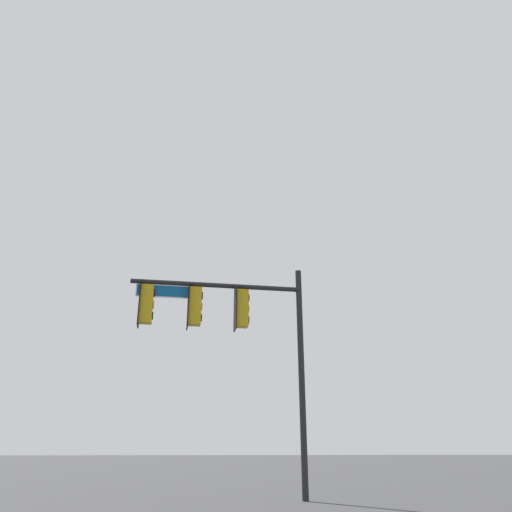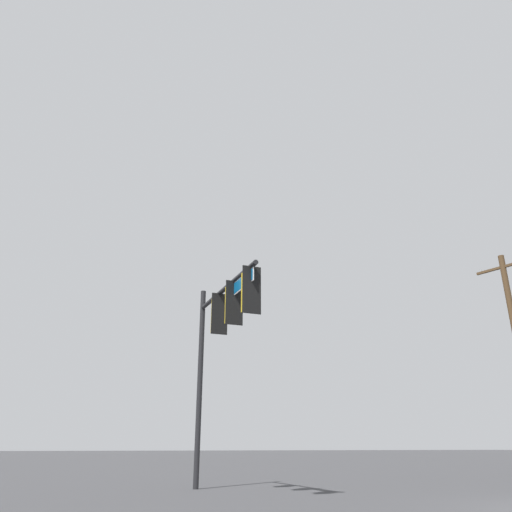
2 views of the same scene
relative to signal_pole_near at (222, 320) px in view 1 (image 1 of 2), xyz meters
The scene contains 1 object.
signal_pole_near is the anchor object (origin of this frame).
Camera 1 is at (-4.81, 8.08, 1.20)m, focal length 35.00 mm.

